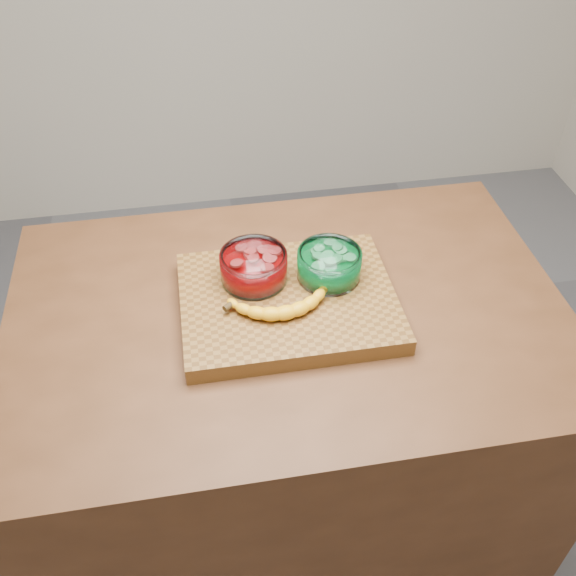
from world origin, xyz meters
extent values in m
plane|color=slate|center=(0.00, 0.00, 0.00)|extent=(3.50, 3.50, 0.00)
cube|color=#512E18|center=(0.00, 0.00, 0.45)|extent=(1.20, 0.80, 0.90)
cube|color=brown|center=(0.00, 0.00, 0.92)|extent=(0.45, 0.35, 0.04)
cylinder|color=white|center=(-0.06, 0.06, 0.97)|extent=(0.14, 0.14, 0.07)
cylinder|color=#AE0305|center=(-0.06, 0.06, 0.96)|extent=(0.12, 0.12, 0.04)
cylinder|color=#DC4645|center=(-0.06, 0.06, 0.99)|extent=(0.12, 0.12, 0.02)
cylinder|color=white|center=(0.10, 0.05, 0.97)|extent=(0.14, 0.14, 0.06)
cylinder|color=#048530|center=(0.10, 0.05, 0.96)|extent=(0.12, 0.12, 0.04)
cylinder|color=#61CE7B|center=(0.10, 0.05, 0.99)|extent=(0.11, 0.11, 0.02)
camera|label=1|loc=(-0.17, -0.97, 1.86)|focal=40.00mm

